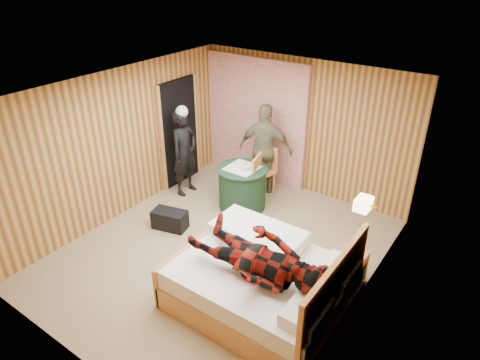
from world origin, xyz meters
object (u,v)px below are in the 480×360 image
Objects in this scene: round_table at (242,187)px; woman_standing at (185,153)px; nightstand at (349,270)px; man_on_bed at (257,250)px; chair_near at (250,177)px; duffel_bag at (170,219)px; man_at_table at (265,149)px; bed at (264,282)px; wall_lamp at (364,204)px; chair_far at (265,166)px.

woman_standing reaches higher than round_table.
man_on_bed reaches higher than nightstand.
man_on_bed is (1.64, -2.04, 0.62)m from round_table.
round_table is at bearing -48.59° from chair_near.
man_at_table is at bearing 58.92° from duffel_bag.
woman_standing reaches higher than bed.
chair_near is 1.59m from duffel_bag.
wall_lamp reaches higher than duffel_bag.
wall_lamp is 0.29× the size of round_table.
wall_lamp is 2.93m from chair_far.
bed is 3.28m from woman_standing.
nightstand is 0.30× the size of man_at_table.
man_at_table reaches higher than chair_near.
wall_lamp is at bearing 57.82° from man_on_bed.
wall_lamp is 0.12× the size of bed.
duffel_bag is (-0.68, -1.37, -0.42)m from chair_near.
woman_standing is at bearing 146.38° from man_on_bed.
bed reaches higher than chair_near.
round_table is 1.58× the size of duffel_bag.
man_at_table is (1.19, 0.90, 0.04)m from woman_standing.
man_on_bed reaches higher than chair_near.
wall_lamp is 2.90m from man_at_table.
wall_lamp is at bearing 51.15° from bed.
woman_standing is (-1.19, -0.16, 0.42)m from round_table.
man_on_bed reaches higher than man_at_table.
woman_standing is at bearing 149.47° from bed.
round_table is at bearing 74.27° from man_at_table.
bed is 4.18× the size of nightstand.
bed reaches higher than round_table.
wall_lamp is 3.69m from woman_standing.
round_table is 0.54× the size of woman_standing.
man_on_bed is (2.83, -1.88, 0.19)m from woman_standing.
bed is at bearing 24.05° from chair_near.
bed is 1.25× the size of man_at_table.
round_table is 1.27m from woman_standing.
man_at_table is at bearing 173.83° from chair_near.
chair_near is 1.76× the size of duffel_bag.
chair_far reaches higher than round_table.
duffel_bag is 2.52m from man_on_bed.
man_on_bed is (-0.73, -1.17, 0.76)m from nightstand.
nightstand is at bearing -18.75° from chair_far.
duffel_bag is (-0.62, -1.94, -0.38)m from chair_far.
chair_near is 0.58× the size of man_at_table.
man_on_bed reaches higher than round_table.
man_on_bed reaches higher than wall_lamp.
wall_lamp is 0.15× the size of man_at_table.
chair_near reaches higher than duffel_bag.
nightstand is 3.67m from woman_standing.
round_table is (-1.61, 1.81, 0.06)m from bed.
man_at_table is (-1.61, 2.55, 0.53)m from bed.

